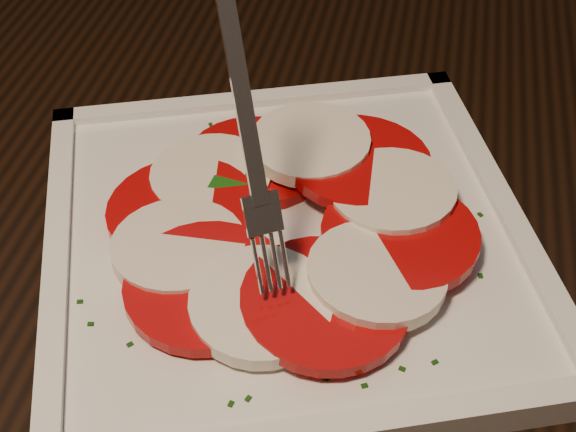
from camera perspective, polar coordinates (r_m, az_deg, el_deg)
The scene contains 5 objects.
table at distance 0.60m, azimuth 8.71°, elevation -9.36°, with size 1.27×0.91×0.75m.
chair at distance 1.17m, azimuth 11.34°, elevation 12.63°, with size 0.51×0.51×0.93m.
plate at distance 0.51m, azimuth 0.00°, elevation -1.81°, with size 0.30×0.30×0.01m, color white.
caprese_salad at distance 0.50m, azimuth 0.01°, elevation -0.32°, with size 0.24×0.24×0.03m.
fork at distance 0.42m, azimuth -3.33°, elevation 7.03°, with size 0.03×0.08×0.16m, color white, non-canonical shape.
Camera 1 is at (0.10, -0.65, 1.12)m, focal length 50.00 mm.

